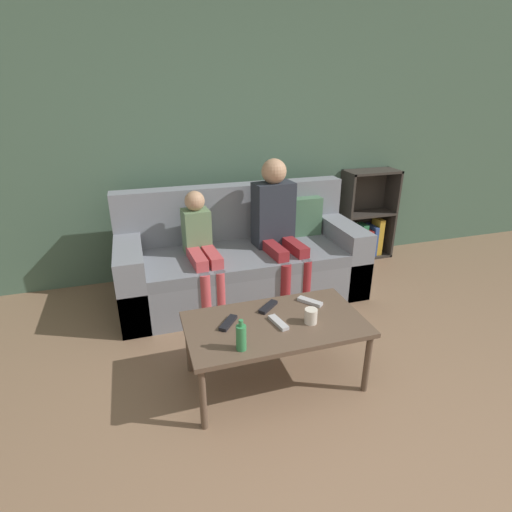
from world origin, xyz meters
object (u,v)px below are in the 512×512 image
object	(u,v)px
tv_remote_1	(228,323)
person_adult	(277,220)
couch	(242,262)
coffee_table	(275,328)
tv_remote_2	(268,307)
person_child	(201,246)
bottle	(241,337)
bookshelf	(364,224)
cup_near	(311,316)
tv_remote_0	(310,301)
tv_remote_3	(278,322)

from	to	relation	value
tv_remote_1	person_adult	bearing A→B (deg)	95.26
couch	coffee_table	world-z (taller)	couch
coffee_table	tv_remote_2	world-z (taller)	tv_remote_2
person_child	person_adult	bearing A→B (deg)	0.34
bottle	person_adult	bearing A→B (deg)	62.66
couch	bookshelf	size ratio (longest dim) A/B	2.21
bookshelf	person_adult	world-z (taller)	person_adult
person_child	tv_remote_1	distance (m)	1.03
couch	bookshelf	xyz separation A→B (m)	(1.53, 0.46, 0.06)
bookshelf	person_child	size ratio (longest dim) A/B	0.97
cup_near	tv_remote_2	distance (m)	0.31
coffee_table	person_child	size ratio (longest dim) A/B	1.11
person_child	bottle	world-z (taller)	person_child
person_child	tv_remote_0	size ratio (longest dim) A/B	6.06
coffee_table	person_child	bearing A→B (deg)	103.57
person_adult	cup_near	xyz separation A→B (m)	(-0.21, -1.20, -0.22)
bookshelf	person_adult	xyz separation A→B (m)	(-1.23, -0.55, 0.34)
tv_remote_1	tv_remote_2	world-z (taller)	same
bookshelf	coffee_table	bearing A→B (deg)	-134.44
tv_remote_2	bottle	distance (m)	0.47
person_adult	tv_remote_0	world-z (taller)	person_adult
tv_remote_1	bookshelf	bearing A→B (deg)	78.40
tv_remote_1	bottle	size ratio (longest dim) A/B	0.87
bookshelf	cup_near	xyz separation A→B (m)	(-1.45, -1.75, 0.11)
person_adult	tv_remote_2	bearing A→B (deg)	-118.53
coffee_table	tv_remote_1	xyz separation A→B (m)	(-0.28, 0.06, 0.05)
person_child	tv_remote_1	bearing A→B (deg)	-95.17
person_adult	coffee_table	bearing A→B (deg)	-115.87
tv_remote_0	tv_remote_1	size ratio (longest dim) A/B	1.00
couch	bottle	xyz separation A→B (m)	(-0.39, -1.42, 0.20)
tv_remote_1	person_child	bearing A→B (deg)	127.23
coffee_table	tv_remote_0	bearing A→B (deg)	27.17
bookshelf	tv_remote_2	bearing A→B (deg)	-137.32
tv_remote_1	tv_remote_3	xyz separation A→B (m)	(0.29, -0.09, 0.00)
tv_remote_2	tv_remote_1	bearing A→B (deg)	-110.68
couch	cup_near	size ratio (longest dim) A/B	22.84
person_adult	person_child	distance (m)	0.70
couch	tv_remote_1	xyz separation A→B (m)	(-0.41, -1.16, 0.14)
tv_remote_1	bottle	xyz separation A→B (m)	(0.01, -0.26, 0.07)
coffee_table	bottle	size ratio (longest dim) A/B	5.89
bookshelf	tv_remote_2	size ratio (longest dim) A/B	6.04
tv_remote_0	tv_remote_2	bearing A→B (deg)	138.57
bookshelf	cup_near	size ratio (longest dim) A/B	10.36
cup_near	tv_remote_3	distance (m)	0.20
person_adult	bottle	distance (m)	1.52
couch	tv_remote_0	size ratio (longest dim) A/B	13.01
person_child	bookshelf	bearing A→B (deg)	13.41
couch	tv_remote_0	xyz separation A→B (m)	(0.18, -1.07, 0.14)
person_adult	bookshelf	bearing A→B (deg)	18.31
couch	coffee_table	xyz separation A→B (m)	(-0.12, -1.22, 0.09)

